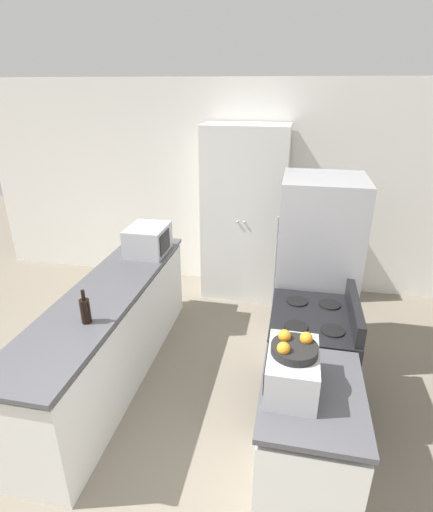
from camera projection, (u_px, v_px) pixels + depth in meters
name	position (u px, v px, depth m)	size (l,w,h in m)	color
wall_back	(242.00, 188.00, 5.08)	(7.00, 0.06, 2.60)	white
counter_left	(111.00, 335.00, 3.60)	(0.60, 2.62, 0.90)	silver
counter_right	(306.00, 449.00, 2.48)	(0.60, 0.83, 0.90)	silver
pantry_cabinet	(244.00, 215.00, 4.86)	(0.98, 0.60, 2.11)	silver
stove	(308.00, 362.00, 3.21)	(0.66, 0.78, 1.06)	black
refrigerator	(316.00, 272.00, 3.74)	(0.74, 0.72, 1.79)	#A3A3A8
microwave	(148.00, 240.00, 4.12)	(0.39, 0.47, 0.29)	#B2B2B7
wine_bottle	(85.00, 310.00, 2.92)	(0.07, 0.07, 0.27)	black
toaster_oven	(292.00, 371.00, 2.27)	(0.29, 0.43, 0.25)	#B2B2B7
fruit_bowl	(294.00, 347.00, 2.21)	(0.26, 0.26, 0.10)	black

